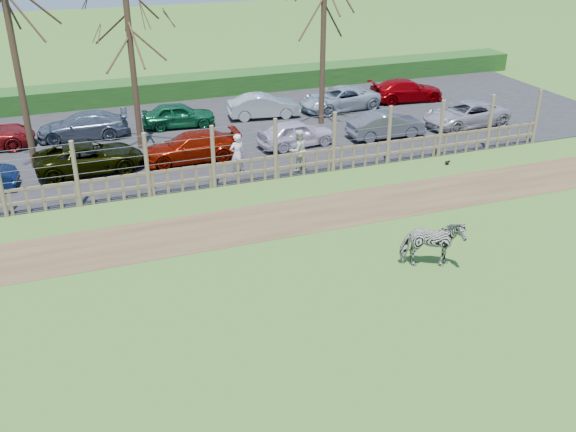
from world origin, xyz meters
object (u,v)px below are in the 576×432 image
object	(u,v)px
car_6	(466,114)
tree_left	(10,30)
crow	(447,163)
car_5	(386,125)
visitor_a	(237,155)
visitor_b	(298,150)
car_9	(83,126)
car_4	(296,133)
car_12	(339,99)
car_10	(178,115)
tree_mid	(130,38)
car_13	(406,90)
zebra	(432,244)
car_3	(191,147)
car_11	(264,106)
car_2	(89,157)
tree_right	(324,16)

from	to	relation	value
car_6	tree_left	bearing A→B (deg)	-97.66
tree_left	crow	size ratio (longest dim) A/B	34.27
car_5	visitor_a	bearing A→B (deg)	105.85
tree_left	car_6	distance (m)	20.64
visitor_b	car_9	xyz separation A→B (m)	(-7.95, 7.26, -0.26)
car_4	car_12	size ratio (longest dim) A/B	0.82
crow	car_10	world-z (taller)	car_10
tree_left	tree_mid	world-z (taller)	tree_left
car_5	car_13	size ratio (longest dim) A/B	0.88
car_12	zebra	bearing A→B (deg)	-21.06
car_3	car_12	world-z (taller)	same
tree_left	car_11	distance (m)	12.66
car_2	car_10	distance (m)	6.47
crow	car_11	distance (m)	10.36
car_13	car_11	bearing A→B (deg)	96.99
car_13	tree_left	bearing A→B (deg)	106.08
car_3	car_5	size ratio (longest dim) A/B	1.14
car_3	car_9	bearing A→B (deg)	-137.31
crow	car_9	bearing A→B (deg)	148.18
car_3	car_5	distance (m)	9.20
car_5	car_13	bearing A→B (deg)	-37.03
zebra	car_5	distance (m)	11.96
crow	car_6	size ratio (longest dim) A/B	0.05
visitor_a	car_6	size ratio (longest dim) A/B	0.40
car_9	car_10	size ratio (longest dim) A/B	1.17
visitor_a	car_9	size ratio (longest dim) A/B	0.42
tree_mid	car_4	xyz separation A→B (m)	(6.63, -2.21, -4.23)
car_3	car_11	size ratio (longest dim) A/B	1.14
crow	car_10	xyz separation A→B (m)	(-9.59, 8.91, 0.55)
car_9	car_5	bearing A→B (deg)	75.34
visitor_a	car_13	distance (m)	13.91
zebra	car_4	distance (m)	11.43
car_11	car_12	distance (m)	4.20
tree_left	car_6	xyz separation A→B (m)	(19.98, -1.34, -4.98)
car_12	car_13	xyz separation A→B (m)	(4.20, 0.30, 0.00)
zebra	car_5	size ratio (longest dim) A/B	0.50
tree_left	car_9	world-z (taller)	tree_left
tree_right	car_11	distance (m)	5.53
visitor_b	car_13	xyz separation A→B (m)	(9.37, 7.68, -0.26)
car_11	car_6	bearing A→B (deg)	-111.18
car_2	car_13	world-z (taller)	same
car_2	car_5	distance (m)	13.35
tree_left	car_12	world-z (taller)	tree_left
zebra	crow	size ratio (longest dim) A/B	7.91
car_9	car_4	bearing A→B (deg)	68.51
car_11	car_4	bearing A→B (deg)	-172.76
car_11	car_3	bearing A→B (deg)	142.03
car_12	car_13	distance (m)	4.21
car_13	visitor_b	bearing A→B (deg)	134.74
car_3	car_4	world-z (taller)	same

